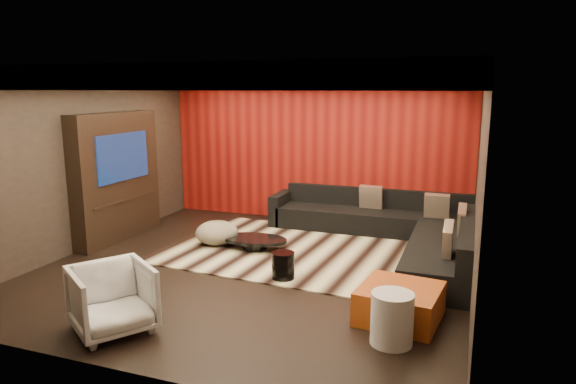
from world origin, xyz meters
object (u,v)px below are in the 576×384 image
at_px(coffee_table, 255,243).
at_px(drum_stool, 283,265).
at_px(white_side_table, 392,319).
at_px(orange_ottoman, 400,303).
at_px(sectional_sofa, 394,230).
at_px(armchair, 112,299).

distance_m(coffee_table, drum_stool, 1.42).
height_order(drum_stool, white_side_table, white_side_table).
distance_m(white_side_table, orange_ottoman, 0.61).
bearing_deg(coffee_table, sectional_sofa, 26.85).
relative_size(coffee_table, orange_ottoman, 1.24).
distance_m(coffee_table, sectional_sofa, 2.35).
xyz_separation_m(drum_stool, armchair, (-1.19, -2.07, 0.17)).
bearing_deg(coffee_table, white_side_table, -42.84).
bearing_deg(coffee_table, armchair, -95.07).
xyz_separation_m(drum_stool, sectional_sofa, (1.18, 2.15, 0.06)).
distance_m(drum_stool, orange_ottoman, 1.83).
relative_size(coffee_table, drum_stool, 2.93).
height_order(orange_ottoman, armchair, armchair).
height_order(drum_stool, sectional_sofa, sectional_sofa).
height_order(orange_ottoman, sectional_sofa, sectional_sofa).
xyz_separation_m(drum_stool, orange_ottoman, (1.69, -0.71, -0.01)).
relative_size(coffee_table, armchair, 1.33).
xyz_separation_m(white_side_table, sectional_sofa, (-0.51, 3.46, -0.01)).
relative_size(orange_ottoman, sectional_sofa, 0.24).
relative_size(drum_stool, sectional_sofa, 0.10).
xyz_separation_m(coffee_table, drum_stool, (0.91, -1.09, 0.09)).
relative_size(drum_stool, armchair, 0.45).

